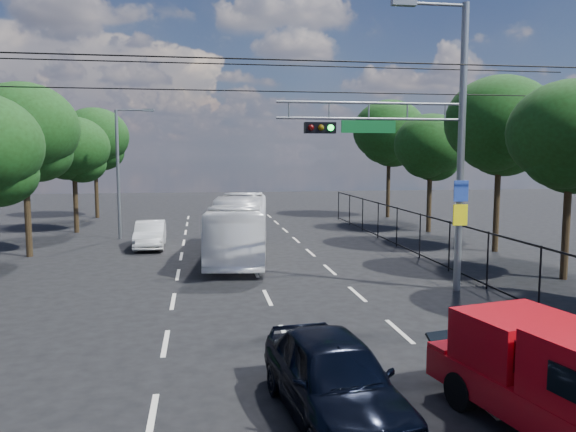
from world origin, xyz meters
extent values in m
plane|color=black|center=(0.00, 0.00, 0.00)|extent=(120.00, 120.00, 0.00)
cube|color=beige|center=(-3.00, 0.00, 0.01)|extent=(0.12, 2.00, 0.01)
cube|color=beige|center=(-3.00, 4.00, 0.01)|extent=(0.12, 2.00, 0.01)
cube|color=beige|center=(-3.00, 8.00, 0.01)|extent=(0.12, 2.00, 0.01)
cube|color=beige|center=(-3.00, 12.00, 0.01)|extent=(0.12, 2.00, 0.01)
cube|color=beige|center=(-3.00, 16.00, 0.01)|extent=(0.12, 2.00, 0.01)
cube|color=beige|center=(-3.00, 20.00, 0.01)|extent=(0.12, 2.00, 0.01)
cube|color=beige|center=(-3.00, 24.00, 0.01)|extent=(0.12, 2.00, 0.01)
cube|color=beige|center=(-3.00, 28.00, 0.01)|extent=(0.12, 2.00, 0.01)
cube|color=beige|center=(-3.00, 32.00, 0.01)|extent=(0.12, 2.00, 0.01)
cube|color=beige|center=(0.00, 0.00, 0.01)|extent=(0.12, 2.00, 0.01)
cube|color=beige|center=(0.00, 4.00, 0.01)|extent=(0.12, 2.00, 0.01)
cube|color=beige|center=(0.00, 8.00, 0.01)|extent=(0.12, 2.00, 0.01)
cube|color=beige|center=(0.00, 12.00, 0.01)|extent=(0.12, 2.00, 0.01)
cube|color=beige|center=(0.00, 16.00, 0.01)|extent=(0.12, 2.00, 0.01)
cube|color=beige|center=(0.00, 20.00, 0.01)|extent=(0.12, 2.00, 0.01)
cube|color=beige|center=(0.00, 24.00, 0.01)|extent=(0.12, 2.00, 0.01)
cube|color=beige|center=(0.00, 28.00, 0.01)|extent=(0.12, 2.00, 0.01)
cube|color=beige|center=(0.00, 32.00, 0.01)|extent=(0.12, 2.00, 0.01)
cube|color=beige|center=(3.00, 0.00, 0.01)|extent=(0.12, 2.00, 0.01)
cube|color=beige|center=(3.00, 4.00, 0.01)|extent=(0.12, 2.00, 0.01)
cube|color=beige|center=(3.00, 8.00, 0.01)|extent=(0.12, 2.00, 0.01)
cube|color=beige|center=(3.00, 12.00, 0.01)|extent=(0.12, 2.00, 0.01)
cube|color=beige|center=(3.00, 16.00, 0.01)|extent=(0.12, 2.00, 0.01)
cube|color=beige|center=(3.00, 20.00, 0.01)|extent=(0.12, 2.00, 0.01)
cube|color=beige|center=(3.00, 24.00, 0.01)|extent=(0.12, 2.00, 0.01)
cube|color=beige|center=(3.00, 28.00, 0.01)|extent=(0.12, 2.00, 0.01)
cube|color=beige|center=(3.00, 32.00, 0.01)|extent=(0.12, 2.00, 0.01)
cylinder|color=slate|center=(6.50, 8.00, 4.75)|extent=(0.24, 0.24, 9.50)
cylinder|color=slate|center=(5.50, 8.00, 9.40)|extent=(2.00, 0.10, 0.10)
cube|color=slate|center=(4.40, 8.00, 9.40)|extent=(0.80, 0.25, 0.18)
cylinder|color=slate|center=(3.40, 8.00, 6.25)|extent=(6.20, 0.08, 0.08)
cylinder|color=slate|center=(3.40, 8.00, 5.75)|extent=(6.20, 0.08, 0.08)
cube|color=black|center=(1.70, 8.00, 5.45)|extent=(1.00, 0.28, 0.35)
sphere|color=#3F0505|center=(1.38, 7.85, 5.45)|extent=(0.20, 0.20, 0.20)
sphere|color=#4C3805|center=(1.70, 7.85, 5.45)|extent=(0.20, 0.20, 0.20)
sphere|color=#0CE533|center=(2.02, 7.85, 5.45)|extent=(0.20, 0.20, 0.20)
cube|color=#0C5423|center=(3.30, 8.00, 5.50)|extent=(1.80, 0.05, 0.40)
cube|color=#2240A2|center=(6.48, 7.86, 3.40)|extent=(0.50, 0.04, 0.70)
cube|color=#FFF00D|center=(6.48, 7.86, 2.60)|extent=(0.50, 0.04, 0.70)
cylinder|color=slate|center=(5.90, 8.00, 6.00)|extent=(0.05, 0.05, 0.50)
cylinder|color=slate|center=(4.60, 8.00, 6.00)|extent=(0.05, 0.05, 0.50)
cylinder|color=slate|center=(3.30, 8.00, 6.00)|extent=(0.05, 0.05, 0.50)
cylinder|color=slate|center=(2.00, 8.00, 6.00)|extent=(0.05, 0.05, 0.50)
cylinder|color=slate|center=(0.70, 8.00, 6.00)|extent=(0.05, 0.05, 0.50)
cylinder|color=slate|center=(-6.50, 22.00, 3.50)|extent=(0.18, 0.18, 7.00)
cylinder|color=slate|center=(-5.70, 22.00, 7.00)|extent=(1.60, 0.09, 0.09)
cube|color=slate|center=(-4.80, 22.00, 7.00)|extent=(0.60, 0.22, 0.15)
cylinder|color=black|center=(0.00, 6.00, 7.20)|extent=(22.00, 0.04, 0.04)
cylinder|color=black|center=(0.00, 9.50, 7.60)|extent=(22.00, 0.04, 0.04)
cylinder|color=black|center=(0.00, 11.00, 6.90)|extent=(22.00, 0.04, 0.04)
cube|color=black|center=(7.60, 12.00, 1.95)|extent=(0.04, 34.00, 0.06)
cube|color=black|center=(7.60, 12.00, 0.15)|extent=(0.04, 34.00, 0.06)
cylinder|color=black|center=(7.60, 5.00, 1.00)|extent=(0.06, 0.06, 2.00)
cylinder|color=black|center=(7.60, 8.00, 1.00)|extent=(0.06, 0.06, 2.00)
cylinder|color=black|center=(7.60, 11.00, 1.00)|extent=(0.06, 0.06, 2.00)
cylinder|color=black|center=(7.60, 14.00, 1.00)|extent=(0.06, 0.06, 2.00)
cylinder|color=black|center=(7.60, 17.00, 1.00)|extent=(0.06, 0.06, 2.00)
cylinder|color=black|center=(7.60, 20.00, 1.00)|extent=(0.06, 0.06, 2.00)
cylinder|color=black|center=(7.60, 23.00, 1.00)|extent=(0.06, 0.06, 2.00)
cylinder|color=black|center=(7.60, 26.00, 1.00)|extent=(0.06, 0.06, 2.00)
cylinder|color=black|center=(7.60, 29.00, 1.00)|extent=(0.06, 0.06, 2.00)
cylinder|color=black|center=(11.20, 9.00, 2.10)|extent=(0.28, 0.28, 4.20)
ellipsoid|color=black|center=(11.20, 9.00, 5.40)|extent=(4.50, 4.50, 3.83)
ellipsoid|color=black|center=(11.60, 9.30, 4.35)|extent=(3.00, 3.00, 2.40)
ellipsoid|color=black|center=(10.85, 8.80, 4.50)|extent=(2.85, 2.85, 2.28)
cylinder|color=black|center=(11.80, 15.00, 2.38)|extent=(0.28, 0.28, 4.76)
ellipsoid|color=black|center=(11.80, 15.00, 6.12)|extent=(5.10, 5.10, 4.33)
ellipsoid|color=black|center=(12.20, 15.30, 4.93)|extent=(3.40, 3.40, 2.72)
ellipsoid|color=black|center=(11.45, 14.80, 5.10)|extent=(3.23, 3.23, 2.58)
cylinder|color=black|center=(11.40, 22.00, 2.02)|extent=(0.28, 0.28, 4.03)
ellipsoid|color=black|center=(11.40, 22.00, 5.18)|extent=(4.32, 4.32, 3.67)
ellipsoid|color=black|center=(11.80, 22.30, 4.18)|extent=(2.88, 2.88, 2.30)
ellipsoid|color=black|center=(11.05, 21.80, 4.32)|extent=(2.74, 2.74, 2.19)
cylinder|color=black|center=(11.60, 30.00, 2.46)|extent=(0.28, 0.28, 4.93)
ellipsoid|color=black|center=(11.60, 30.00, 6.34)|extent=(5.28, 5.28, 4.49)
ellipsoid|color=black|center=(12.00, 30.30, 5.10)|extent=(3.52, 3.52, 2.82)
ellipsoid|color=black|center=(11.25, 29.80, 5.28)|extent=(3.34, 3.34, 2.68)
cylinder|color=black|center=(-9.80, 17.00, 2.24)|extent=(0.28, 0.28, 4.48)
ellipsoid|color=black|center=(-9.80, 17.00, 5.76)|extent=(4.80, 4.80, 4.08)
ellipsoid|color=black|center=(-9.40, 17.30, 4.64)|extent=(3.20, 3.20, 2.56)
ellipsoid|color=black|center=(-10.15, 16.80, 4.80)|extent=(3.04, 3.04, 2.43)
cylinder|color=black|center=(-9.40, 25.00, 1.96)|extent=(0.28, 0.28, 3.92)
ellipsoid|color=black|center=(-9.40, 25.00, 5.04)|extent=(4.20, 4.20, 3.57)
ellipsoid|color=black|center=(-9.00, 25.30, 4.06)|extent=(2.80, 2.80, 2.24)
ellipsoid|color=black|center=(-9.75, 24.80, 4.20)|extent=(2.66, 2.66, 2.13)
cylinder|color=black|center=(-9.60, 33.00, 2.30)|extent=(0.28, 0.28, 4.59)
ellipsoid|color=black|center=(-9.60, 33.00, 5.90)|extent=(4.92, 4.92, 4.18)
ellipsoid|color=black|center=(-9.20, 33.30, 4.76)|extent=(3.28, 3.28, 2.62)
ellipsoid|color=black|center=(-9.95, 32.80, 4.92)|extent=(3.12, 3.12, 2.49)
cylinder|color=black|center=(2.51, -0.50, 0.35)|extent=(0.39, 0.73, 0.69)
cylinder|color=black|center=(4.16, -0.15, 0.35)|extent=(0.39, 0.73, 0.69)
cube|color=#9D0811|center=(3.65, -1.83, 0.61)|extent=(2.85, 5.23, 0.55)
cube|color=#9D0811|center=(3.20, 0.35, 0.69)|extent=(1.91, 0.91, 0.54)
cube|color=black|center=(3.14, 0.62, 0.94)|extent=(1.73, 0.73, 0.30)
cube|color=#9D0811|center=(3.42, -0.71, 1.34)|extent=(2.06, 1.87, 0.94)
cube|color=black|center=(3.57, -1.44, 1.39)|extent=(1.51, 0.36, 0.54)
imported|color=black|center=(0.15, -0.50, 0.75)|extent=(2.24, 4.58, 1.50)
imported|color=white|center=(-0.36, 15.38, 1.37)|extent=(3.47, 10.05, 2.74)
imported|color=silver|center=(-4.59, 18.69, 0.66)|extent=(1.48, 4.04, 1.32)
camera|label=1|loc=(-2.09, -9.63, 4.60)|focal=35.00mm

